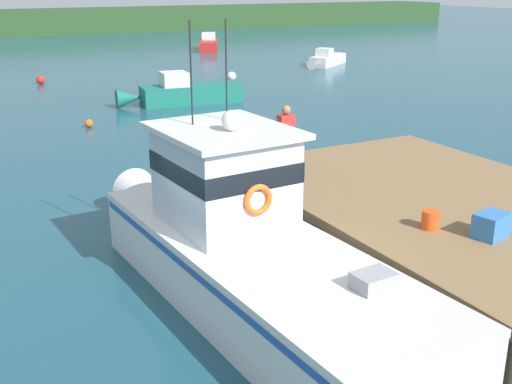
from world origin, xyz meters
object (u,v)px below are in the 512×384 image
(mooring_buoy_spare_mooring, at_px, (232,76))
(moored_boat_mid_harbor, at_px, (209,44))
(main_fishing_boat, at_px, (243,245))
(moored_boat_outer_mooring, at_px, (326,60))
(moored_boat_far_right, at_px, (183,93))
(mooring_buoy_channel_marker, at_px, (41,80))
(bait_bucket, at_px, (430,220))
(crate_stack_mid_dock, at_px, (491,225))
(mooring_buoy_outer, at_px, (89,123))
(deckhand_by_the_boat, at_px, (286,140))

(mooring_buoy_spare_mooring, bearing_deg, moored_boat_mid_harbor, 70.23)
(main_fishing_boat, bearing_deg, moored_boat_outer_mooring, 53.11)
(moored_boat_far_right, height_order, mooring_buoy_channel_marker, moored_boat_far_right)
(bait_bucket, relative_size, moored_boat_outer_mooring, 0.08)
(crate_stack_mid_dock, distance_m, bait_bucket, 1.03)
(bait_bucket, bearing_deg, mooring_buoy_channel_marker, 93.46)
(main_fishing_boat, height_order, crate_stack_mid_dock, main_fishing_boat)
(moored_boat_far_right, relative_size, mooring_buoy_channel_marker, 13.00)
(moored_boat_outer_mooring, distance_m, moored_boat_far_right, 15.65)
(main_fishing_boat, distance_m, moored_boat_mid_harbor, 42.09)
(crate_stack_mid_dock, bearing_deg, bait_bucket, 129.11)
(moored_boat_far_right, bearing_deg, main_fishing_boat, -108.77)
(moored_boat_outer_mooring, bearing_deg, moored_boat_far_right, -148.99)
(moored_boat_outer_mooring, height_order, moored_boat_mid_harbor, moored_boat_mid_harbor)
(mooring_buoy_spare_mooring, height_order, mooring_buoy_channel_marker, mooring_buoy_spare_mooring)
(mooring_buoy_channel_marker, bearing_deg, mooring_buoy_outer, -91.79)
(bait_bucket, xyz_separation_m, moored_boat_far_right, (3.00, 19.27, -0.87))
(main_fishing_boat, height_order, moored_boat_mid_harbor, main_fishing_boat)
(main_fishing_boat, relative_size, moored_boat_outer_mooring, 2.29)
(mooring_buoy_channel_marker, bearing_deg, moored_boat_outer_mooring, -3.08)
(moored_boat_outer_mooring, xyz_separation_m, moored_boat_far_right, (-13.41, -8.06, 0.10))
(crate_stack_mid_dock, height_order, moored_boat_mid_harbor, crate_stack_mid_dock)
(moored_boat_mid_harbor, relative_size, mooring_buoy_channel_marker, 11.64)
(crate_stack_mid_dock, relative_size, moored_boat_far_right, 0.10)
(main_fishing_boat, relative_size, mooring_buoy_outer, 30.91)
(mooring_buoy_outer, bearing_deg, crate_stack_mid_dock, -80.98)
(deckhand_by_the_boat, bearing_deg, mooring_buoy_outer, 96.51)
(bait_bucket, bearing_deg, moored_boat_far_right, 81.15)
(moored_boat_far_right, bearing_deg, mooring_buoy_channel_marker, 117.53)
(moored_boat_outer_mooring, height_order, moored_boat_far_right, moored_boat_far_right)
(mooring_buoy_outer, relative_size, mooring_buoy_channel_marker, 0.71)
(moored_boat_far_right, xyz_separation_m, mooring_buoy_spare_mooring, (5.01, 5.13, -0.25))
(deckhand_by_the_boat, xyz_separation_m, mooring_buoy_spare_mooring, (8.67, 20.44, -1.80))
(deckhand_by_the_boat, relative_size, moored_boat_mid_harbor, 0.31)
(moored_boat_outer_mooring, relative_size, mooring_buoy_channel_marker, 9.57)
(bait_bucket, distance_m, mooring_buoy_spare_mooring, 25.70)
(crate_stack_mid_dock, height_order, moored_boat_far_right, crate_stack_mid_dock)
(crate_stack_mid_dock, xyz_separation_m, moored_boat_far_right, (2.35, 20.06, -0.91))
(moored_boat_far_right, distance_m, mooring_buoy_spare_mooring, 7.18)
(mooring_buoy_spare_mooring, bearing_deg, deckhand_by_the_boat, -112.99)
(moored_boat_outer_mooring, relative_size, mooring_buoy_outer, 13.48)
(bait_bucket, height_order, deckhand_by_the_boat, deckhand_by_the_boat)
(main_fishing_boat, xyz_separation_m, moored_boat_mid_harbor, (16.70, 38.63, -0.54))
(deckhand_by_the_boat, bearing_deg, mooring_buoy_channel_marker, 92.46)
(main_fishing_boat, bearing_deg, deckhand_by_the_boat, 47.22)
(moored_boat_mid_harbor, bearing_deg, mooring_buoy_channel_marker, -142.70)
(mooring_buoy_outer, bearing_deg, mooring_buoy_spare_mooring, 38.45)
(main_fishing_boat, bearing_deg, mooring_buoy_channel_marker, 87.06)
(deckhand_by_the_boat, distance_m, mooring_buoy_channel_marker, 24.43)
(main_fishing_boat, xyz_separation_m, moored_boat_far_right, (6.10, 17.93, -0.50))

